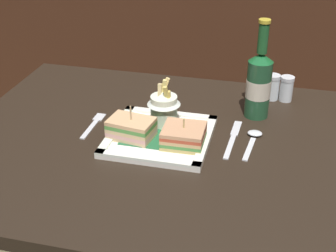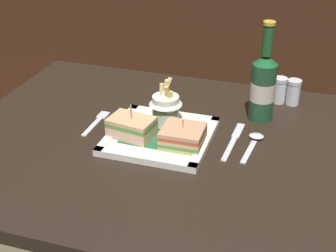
{
  "view_description": "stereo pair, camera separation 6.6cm",
  "coord_description": "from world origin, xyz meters",
  "px_view_note": "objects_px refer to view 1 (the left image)",
  "views": [
    {
      "loc": [
        0.21,
        -0.95,
        1.33
      ],
      "look_at": [
        -0.02,
        0.0,
        0.79
      ],
      "focal_mm": 52.25,
      "sensor_mm": 36.0,
      "label": 1
    },
    {
      "loc": [
        0.28,
        -0.93,
        1.33
      ],
      "look_at": [
        -0.02,
        0.0,
        0.79
      ],
      "focal_mm": 52.25,
      "sensor_mm": 36.0,
      "label": 2
    }
  ],
  "objects_px": {
    "sandwich_half_left": "(131,128)",
    "beer_bottle": "(259,83)",
    "fries_cup": "(164,105)",
    "spoon": "(253,137)",
    "fork": "(94,124)",
    "salt_shaker": "(273,89)",
    "pepper_shaker": "(286,90)",
    "knife": "(233,137)",
    "dining_table": "(176,201)",
    "sandwich_half_right": "(184,136)",
    "square_plate": "(160,136)"
  },
  "relations": [
    {
      "from": "fork",
      "to": "sandwich_half_left",
      "type": "bearing_deg",
      "value": -24.75
    },
    {
      "from": "salt_shaker",
      "to": "fries_cup",
      "type": "bearing_deg",
      "value": -137.61
    },
    {
      "from": "dining_table",
      "to": "pepper_shaker",
      "type": "xyz_separation_m",
      "value": [
        0.24,
        0.29,
        0.2
      ]
    },
    {
      "from": "dining_table",
      "to": "sandwich_half_right",
      "type": "distance_m",
      "value": 0.2
    },
    {
      "from": "sandwich_half_right",
      "to": "knife",
      "type": "distance_m",
      "value": 0.13
    },
    {
      "from": "sandwich_half_left",
      "to": "fork",
      "type": "bearing_deg",
      "value": 155.25
    },
    {
      "from": "beer_bottle",
      "to": "salt_shaker",
      "type": "relative_size",
      "value": 3.56
    },
    {
      "from": "spoon",
      "to": "pepper_shaker",
      "type": "distance_m",
      "value": 0.24
    },
    {
      "from": "fries_cup",
      "to": "spoon",
      "type": "relative_size",
      "value": 0.88
    },
    {
      "from": "fries_cup",
      "to": "spoon",
      "type": "xyz_separation_m",
      "value": [
        0.22,
        -0.01,
        -0.06
      ]
    },
    {
      "from": "dining_table",
      "to": "sandwich_half_right",
      "type": "height_order",
      "value": "sandwich_half_right"
    },
    {
      "from": "fork",
      "to": "knife",
      "type": "height_order",
      "value": "same"
    },
    {
      "from": "fries_cup",
      "to": "knife",
      "type": "bearing_deg",
      "value": -3.67
    },
    {
      "from": "dining_table",
      "to": "knife",
      "type": "xyz_separation_m",
      "value": [
        0.13,
        0.06,
        0.17
      ]
    },
    {
      "from": "beer_bottle",
      "to": "pepper_shaker",
      "type": "height_order",
      "value": "beer_bottle"
    },
    {
      "from": "fork",
      "to": "salt_shaker",
      "type": "distance_m",
      "value": 0.49
    },
    {
      "from": "sandwich_half_left",
      "to": "beer_bottle",
      "type": "height_order",
      "value": "beer_bottle"
    },
    {
      "from": "sandwich_half_left",
      "to": "spoon",
      "type": "height_order",
      "value": "sandwich_half_left"
    },
    {
      "from": "sandwich_half_left",
      "to": "beer_bottle",
      "type": "distance_m",
      "value": 0.34
    },
    {
      "from": "spoon",
      "to": "salt_shaker",
      "type": "distance_m",
      "value": 0.23
    },
    {
      "from": "fries_cup",
      "to": "spoon",
      "type": "height_order",
      "value": "fries_cup"
    },
    {
      "from": "fork",
      "to": "salt_shaker",
      "type": "xyz_separation_m",
      "value": [
        0.42,
        0.25,
        0.03
      ]
    },
    {
      "from": "sandwich_half_right",
      "to": "beer_bottle",
      "type": "bearing_deg",
      "value": 53.41
    },
    {
      "from": "sandwich_half_right",
      "to": "salt_shaker",
      "type": "bearing_deg",
      "value": 59.4
    },
    {
      "from": "fork",
      "to": "pepper_shaker",
      "type": "height_order",
      "value": "pepper_shaker"
    },
    {
      "from": "square_plate",
      "to": "knife",
      "type": "distance_m",
      "value": 0.17
    },
    {
      "from": "dining_table",
      "to": "knife",
      "type": "height_order",
      "value": "knife"
    },
    {
      "from": "knife",
      "to": "pepper_shaker",
      "type": "relative_size",
      "value": 2.6
    },
    {
      "from": "square_plate",
      "to": "knife",
      "type": "height_order",
      "value": "square_plate"
    },
    {
      "from": "beer_bottle",
      "to": "pepper_shaker",
      "type": "relative_size",
      "value": 3.64
    },
    {
      "from": "pepper_shaker",
      "to": "salt_shaker",
      "type": "bearing_deg",
      "value": 180.0
    },
    {
      "from": "square_plate",
      "to": "pepper_shaker",
      "type": "bearing_deg",
      "value": 45.29
    },
    {
      "from": "sandwich_half_left",
      "to": "salt_shaker",
      "type": "bearing_deg",
      "value": 45.12
    },
    {
      "from": "sandwich_half_left",
      "to": "salt_shaker",
      "type": "height_order",
      "value": "sandwich_half_left"
    },
    {
      "from": "sandwich_half_right",
      "to": "knife",
      "type": "height_order",
      "value": "sandwich_half_right"
    },
    {
      "from": "square_plate",
      "to": "spoon",
      "type": "distance_m",
      "value": 0.22
    },
    {
      "from": "fries_cup",
      "to": "fork",
      "type": "distance_m",
      "value": 0.18
    },
    {
      "from": "knife",
      "to": "pepper_shaker",
      "type": "height_order",
      "value": "pepper_shaker"
    },
    {
      "from": "fries_cup",
      "to": "knife",
      "type": "xyz_separation_m",
      "value": [
        0.17,
        -0.01,
        -0.06
      ]
    },
    {
      "from": "square_plate",
      "to": "beer_bottle",
      "type": "relative_size",
      "value": 0.94
    },
    {
      "from": "sandwich_half_right",
      "to": "spoon",
      "type": "distance_m",
      "value": 0.17
    },
    {
      "from": "knife",
      "to": "pepper_shaker",
      "type": "bearing_deg",
      "value": 64.62
    },
    {
      "from": "dining_table",
      "to": "knife",
      "type": "distance_m",
      "value": 0.22
    },
    {
      "from": "dining_table",
      "to": "spoon",
      "type": "distance_m",
      "value": 0.25
    },
    {
      "from": "beer_bottle",
      "to": "dining_table",
      "type": "bearing_deg",
      "value": -132.31
    },
    {
      "from": "fork",
      "to": "knife",
      "type": "bearing_deg",
      "value": 2.71
    },
    {
      "from": "dining_table",
      "to": "beer_bottle",
      "type": "xyz_separation_m",
      "value": [
        0.17,
        0.18,
        0.26
      ]
    },
    {
      "from": "fries_cup",
      "to": "pepper_shaker",
      "type": "xyz_separation_m",
      "value": [
        0.28,
        0.23,
        -0.03
      ]
    },
    {
      "from": "square_plate",
      "to": "beer_bottle",
      "type": "bearing_deg",
      "value": 39.81
    },
    {
      "from": "beer_bottle",
      "to": "fork",
      "type": "distance_m",
      "value": 0.42
    }
  ]
}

